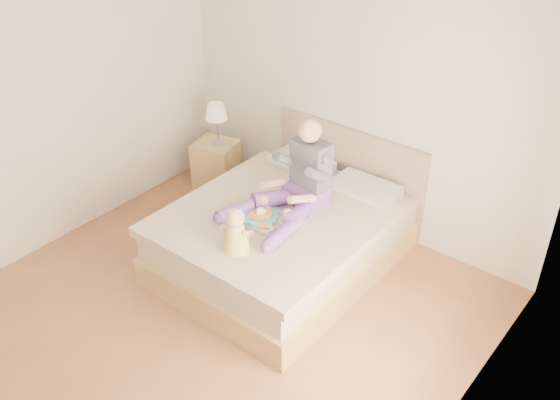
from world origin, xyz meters
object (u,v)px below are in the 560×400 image
Objects in this scene: adult at (297,184)px; tray at (270,219)px; nightstand at (216,164)px; bed at (288,233)px; baby at (236,233)px.

tray is (-0.03, -0.33, -0.21)m from adult.
nightstand is 1.79m from tray.
tray is at bearing -44.40° from nightstand.
bed reaches higher than nightstand.
adult is at bearing 25.34° from bed.
tray is at bearing -82.55° from bed.
adult is at bearing -33.87° from nightstand.
tray is (1.51, -0.88, 0.38)m from nightstand.
nightstand is at bearing 166.58° from adult.
tray is 0.48m from baby.
bed is 0.88m from baby.
adult is 1.90× the size of tray.
bed is 0.54m from adult.
baby is at bearing -55.30° from nightstand.
adult is (0.07, 0.03, 0.54)m from bed.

